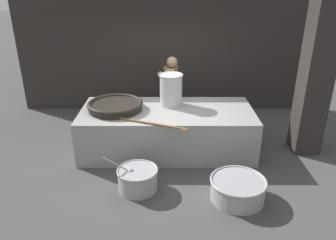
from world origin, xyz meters
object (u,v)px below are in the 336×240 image
at_px(giant_wok_near, 116,105).
at_px(prep_bowl_vegetables, 139,178).
at_px(prep_bowl_meat, 239,188).
at_px(stock_pot, 172,89).
at_px(cook, 172,91).

height_order(giant_wok_near, prep_bowl_vegetables, giant_wok_near).
bearing_deg(prep_bowl_meat, stock_pot, 118.20).
height_order(stock_pot, cook, cook).
distance_m(giant_wok_near, cook, 1.51).
xyz_separation_m(stock_pot, prep_bowl_meat, (1.03, -1.93, -0.99)).
bearing_deg(giant_wok_near, prep_bowl_meat, -38.23).
height_order(prep_bowl_vegetables, prep_bowl_meat, prep_bowl_vegetables).
bearing_deg(giant_wok_near, stock_pot, 13.35).
distance_m(stock_pot, prep_bowl_vegetables, 2.01).
bearing_deg(cook, giant_wok_near, 56.57).
bearing_deg(prep_bowl_meat, cook, 110.64).
bearing_deg(stock_pot, prep_bowl_vegetables, -108.52).
xyz_separation_m(giant_wok_near, stock_pot, (1.09, 0.26, 0.24)).
xyz_separation_m(prep_bowl_vegetables, prep_bowl_meat, (1.59, -0.26, -0.01)).
bearing_deg(stock_pot, giant_wok_near, -166.65).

